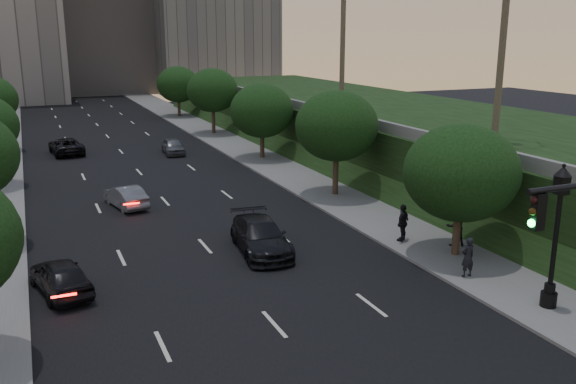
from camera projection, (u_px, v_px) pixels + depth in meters
name	position (u px, v px, depth m)	size (l,w,h in m)	color
road_surface	(144.00, 178.00, 43.93)	(16.00, 140.00, 0.02)	black
sidewalk_right	(275.00, 165.00, 47.85)	(4.50, 140.00, 0.15)	slate
embankment	(417.00, 135.00, 50.10)	(18.00, 90.00, 4.00)	black
parapet_wall	(325.00, 112.00, 46.25)	(0.35, 90.00, 0.70)	slate
office_block_mid	(98.00, 17.00, 106.96)	(22.00, 18.00, 26.00)	gray
tree_right_a	(461.00, 173.00, 27.33)	(5.20, 5.20, 6.24)	#38281C
tree_right_b	(336.00, 126.00, 37.87)	(5.20, 5.20, 6.74)	#38281C
tree_right_c	(262.00, 111.00, 49.54)	(5.20, 5.20, 6.24)	#38281C
tree_right_d	(213.00, 90.00, 61.86)	(5.20, 5.20, 6.74)	#38281C
tree_right_e	(178.00, 84.00, 75.32)	(5.20, 5.20, 6.24)	#38281C
street_lamp	(555.00, 243.00, 22.25)	(0.64, 0.64, 5.62)	black
sedan_near_left	(60.00, 276.00, 24.21)	(1.69, 4.21, 1.43)	black
sedan_mid_left	(126.00, 196.00, 36.34)	(1.41, 4.03, 1.33)	slate
sedan_far_left	(66.00, 146.00, 52.40)	(2.41, 5.22, 1.45)	black
sedan_near_right	(261.00, 236.00, 28.81)	(2.17, 5.34, 1.55)	black
sedan_far_right	(173.00, 146.00, 52.52)	(1.63, 4.05, 1.38)	#505458
pedestrian_a	(468.00, 257.00, 25.45)	(0.63, 0.41, 1.73)	black
pedestrian_b	(456.00, 227.00, 29.21)	(0.92, 0.72, 1.90)	black
pedestrian_c	(403.00, 223.00, 29.89)	(1.10, 0.46, 1.87)	black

